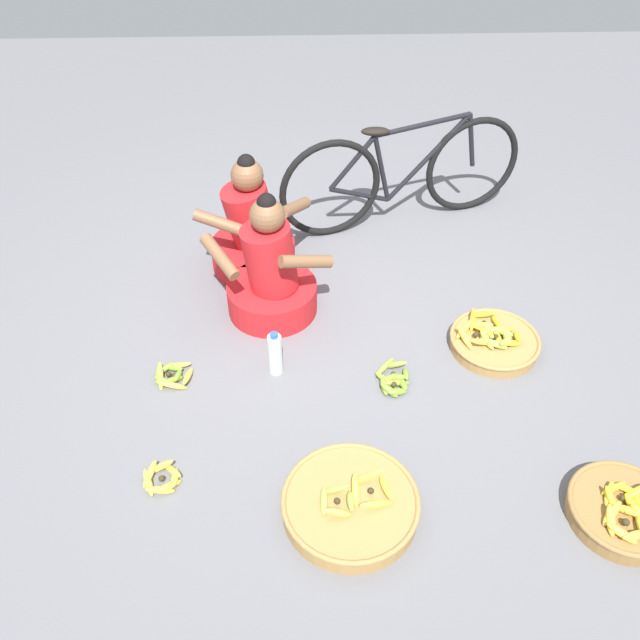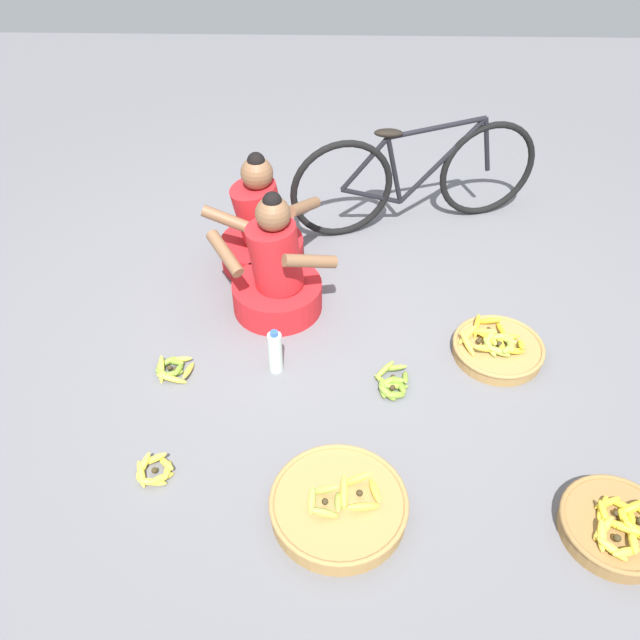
% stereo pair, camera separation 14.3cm
% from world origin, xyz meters
% --- Properties ---
extents(ground_plane, '(10.00, 10.00, 0.00)m').
position_xyz_m(ground_plane, '(0.00, 0.00, 0.00)').
color(ground_plane, slate).
extents(vendor_woman_front, '(0.73, 0.52, 0.78)m').
position_xyz_m(vendor_woman_front, '(-0.26, 0.30, 0.25)').
color(vendor_woman_front, red).
rests_on(vendor_woman_front, ground).
extents(vendor_woman_behind, '(0.69, 0.52, 0.77)m').
position_xyz_m(vendor_woman_behind, '(-0.39, 0.73, 0.25)').
color(vendor_woman_behind, red).
rests_on(vendor_woman_behind, ground).
extents(bicycle_leaning, '(1.65, 0.52, 0.73)m').
position_xyz_m(bicycle_leaning, '(0.60, 1.21, 0.36)').
color(bicycle_leaning, black).
rests_on(bicycle_leaning, ground).
extents(banana_basket_back_right, '(0.60, 0.60, 0.17)m').
position_xyz_m(banana_basket_back_right, '(0.10, -1.07, 0.06)').
color(banana_basket_back_right, '#A87F47').
rests_on(banana_basket_back_right, ground).
extents(banana_basket_back_center, '(0.48, 0.48, 0.16)m').
position_xyz_m(banana_basket_back_center, '(1.27, -1.14, 0.06)').
color(banana_basket_back_center, olive).
rests_on(banana_basket_back_center, ground).
extents(banana_basket_front_left, '(0.49, 0.49, 0.16)m').
position_xyz_m(banana_basket_front_left, '(0.96, -0.07, 0.05)').
color(banana_basket_front_left, '#A87F47').
rests_on(banana_basket_front_left, ground).
extents(loose_bananas_near_bicycle, '(0.20, 0.20, 0.09)m').
position_xyz_m(loose_bananas_near_bicycle, '(-0.74, -0.89, 0.03)').
color(loose_bananas_near_bicycle, yellow).
rests_on(loose_bananas_near_bicycle, ground).
extents(loose_bananas_near_vendor, '(0.19, 0.27, 0.08)m').
position_xyz_m(loose_bananas_near_vendor, '(0.38, -0.32, 0.03)').
color(loose_bananas_near_vendor, olive).
rests_on(loose_bananas_near_vendor, ground).
extents(loose_bananas_mid_left, '(0.22, 0.19, 0.09)m').
position_xyz_m(loose_bananas_mid_left, '(-0.78, -0.24, 0.03)').
color(loose_bananas_mid_left, olive).
rests_on(loose_bananas_mid_left, ground).
extents(water_bottle, '(0.07, 0.07, 0.27)m').
position_xyz_m(water_bottle, '(-0.23, -0.21, 0.13)').
color(water_bottle, silver).
rests_on(water_bottle, ground).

